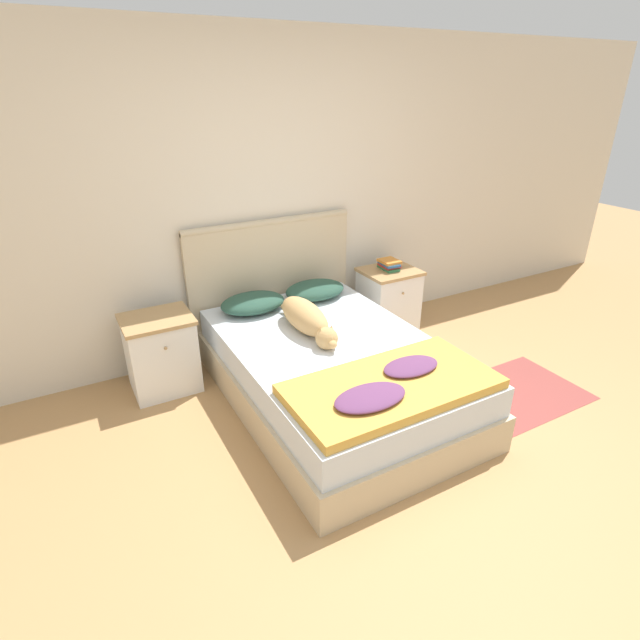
{
  "coord_description": "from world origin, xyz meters",
  "views": [
    {
      "loc": [
        -1.58,
        -1.67,
        2.14
      ],
      "look_at": [
        0.01,
        1.2,
        0.57
      ],
      "focal_mm": 28.0,
      "sensor_mm": 36.0,
      "label": 1
    }
  ],
  "objects": [
    {
      "name": "nightstand_right",
      "position": [
        1.06,
        1.77,
        0.3
      ],
      "size": [
        0.5,
        0.44,
        0.6
      ],
      "color": "white",
      "rests_on": "ground_plane"
    },
    {
      "name": "pillow_left",
      "position": [
        -0.27,
        1.8,
        0.54
      ],
      "size": [
        0.53,
        0.37,
        0.14
      ],
      "color": "#284C3D",
      "rests_on": "bed"
    },
    {
      "name": "dog",
      "position": [
        -0.06,
        1.26,
        0.58
      ],
      "size": [
        0.23,
        0.83,
        0.22
      ],
      "color": "tan",
      "rests_on": "bed"
    },
    {
      "name": "quilt",
      "position": [
        0.0,
        0.31,
        0.51
      ],
      "size": [
        1.27,
        0.65,
        0.11
      ],
      "color": "gold",
      "rests_on": "bed"
    },
    {
      "name": "headboard",
      "position": [
        0.01,
        2.06,
        0.59
      ],
      "size": [
        1.47,
        0.06,
        1.13
      ],
      "color": "#C6B28E",
      "rests_on": "ground_plane"
    },
    {
      "name": "ground_plane",
      "position": [
        0.0,
        0.0,
        0.0
      ],
      "size": [
        16.0,
        16.0,
        0.0
      ],
      "primitive_type": "plane",
      "color": "tan"
    },
    {
      "name": "pillow_right",
      "position": [
        0.29,
        1.8,
        0.54
      ],
      "size": [
        0.53,
        0.37,
        0.14
      ],
      "color": "#284C3D",
      "rests_on": "bed"
    },
    {
      "name": "bed",
      "position": [
        0.01,
        0.99,
        0.23
      ],
      "size": [
        1.39,
        2.09,
        0.47
      ],
      "color": "#C6B28E",
      "rests_on": "ground_plane"
    },
    {
      "name": "rug",
      "position": [
        1.29,
        0.39,
        0.0
      ],
      "size": [
        0.97,
        0.72,
        0.0
      ],
      "color": "#93423D",
      "rests_on": "ground_plane"
    },
    {
      "name": "nightstand_left",
      "position": [
        -1.04,
        1.77,
        0.3
      ],
      "size": [
        0.5,
        0.44,
        0.6
      ],
      "color": "white",
      "rests_on": "ground_plane"
    },
    {
      "name": "wall_back",
      "position": [
        0.0,
        2.13,
        1.27
      ],
      "size": [
        9.0,
        0.06,
        2.55
      ],
      "color": "beige",
      "rests_on": "ground_plane"
    },
    {
      "name": "book_stack",
      "position": [
        1.06,
        1.79,
        0.64
      ],
      "size": [
        0.17,
        0.22,
        0.09
      ],
      "color": "#337547",
      "rests_on": "nightstand_right"
    }
  ]
}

